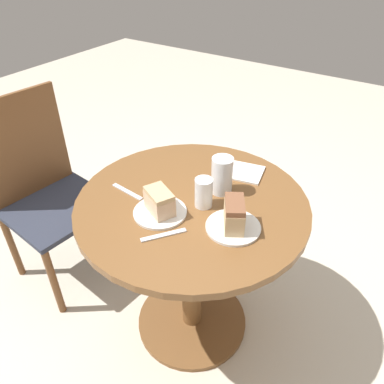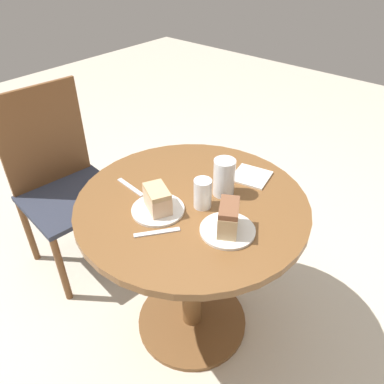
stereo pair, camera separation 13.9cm
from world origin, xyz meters
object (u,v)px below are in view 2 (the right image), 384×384
Objects in this scene: chair at (63,181)px; glass_water at (203,195)px; cake_slice_near at (157,199)px; cake_slice_far at (228,217)px; glass_lemonade at (224,179)px; plate_far at (228,230)px; plate_near at (158,210)px.

chair is 0.94m from glass_water.
chair is 7.26× the size of cake_slice_near.
glass_water is at bearing 70.59° from cake_slice_far.
glass_lemonade is (0.24, -0.12, 0.01)m from cake_slice_near.
cake_slice_near is at bearing 105.94° from plate_far.
cake_slice_near reaches higher than plate_near.
plate_far is 1.43× the size of cake_slice_far.
cake_slice_near is 0.27m from glass_lemonade.
cake_slice_near is at bearing 154.35° from glass_lemonade.
glass_water reaches higher than plate_far.
cake_slice_near reaches higher than plate_far.
cake_slice_far is at bearing -90.00° from plate_far.
glass_water is (0.05, 0.15, -0.01)m from cake_slice_far.
glass_lemonade is 1.29× the size of glass_water.
cake_slice_near is (-0.07, 0.26, 0.05)m from plate_far.
plate_near is 1.02× the size of plate_far.
chair is 0.84m from cake_slice_near.
chair is 6.62× the size of glass_lemonade.
glass_lemonade is (0.17, 0.14, 0.06)m from plate_far.
glass_lemonade is at bearing 40.61° from plate_far.
chair is 5.14× the size of plate_far.
plate_far is at bearing -109.41° from glass_water.
plate_far is at bearing -74.06° from plate_near.
plate_near is 0.28m from glass_lemonade.
chair is at bearing 85.54° from cake_slice_near.
cake_slice_far is 0.90× the size of glass_lemonade.
plate_near is 0.27m from plate_far.
plate_near is at bearing 154.35° from glass_lemonade.
plate_near is (-0.06, -0.79, 0.25)m from chair.
cake_slice_near is at bearing -88.07° from chair.
cake_slice_near is 1.18× the size of glass_water.
plate_far is 1.67× the size of glass_water.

